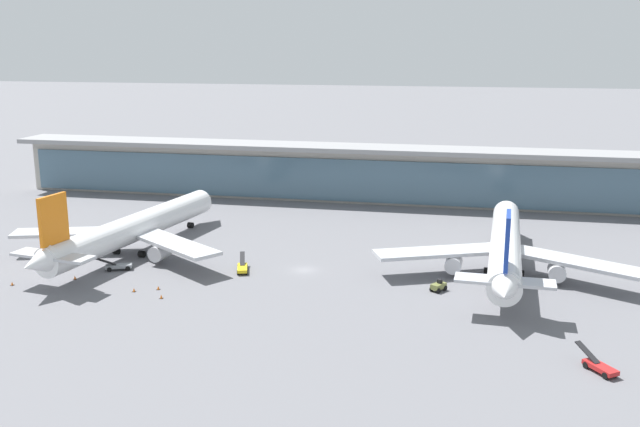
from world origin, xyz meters
The scene contains 13 objects.
ground_plane centered at (0.00, 0.00, 0.00)m, with size 1200.00×1200.00×0.00m, color slate.
airliner_left_stand centered at (-36.34, 3.28, 5.19)m, with size 47.09×61.82×16.49m.
airliner_centre_stand centered at (36.75, 5.85, 5.19)m, with size 47.61×61.93×16.49m.
service_truck_near_nose_yellow centered at (-11.09, -3.31, 0.81)m, with size 3.33×6.90×2.70m.
service_truck_under_wing_red centered at (47.28, -33.68, 0.81)m, with size 5.07×6.31×2.70m.
service_truck_mid_apron_olive centered at (25.34, -6.55, 0.87)m, with size 3.00×3.33×2.05m.
service_truck_by_tail_grey centered at (-34.37, -7.32, 0.81)m, with size 6.79×3.92×2.70m.
terminal_building centered at (0.00, 61.70, 7.87)m, with size 192.25×12.80×15.20m.
safety_cone_alpha centered at (-48.42, -19.25, 0.32)m, with size 0.62×0.62×0.70m.
safety_cone_bravo centered at (-22.23, -15.99, 0.32)m, with size 0.62×0.62×0.70m.
safety_cone_charlie centered at (-19.88, -19.98, 0.32)m, with size 0.62×0.62×0.70m.
safety_cone_delta centered at (-25.86, -17.86, 0.32)m, with size 0.62×0.62×0.70m.
safety_cone_echo centered at (-39.37, -13.92, 0.32)m, with size 0.62×0.62×0.70m.
Camera 1 is at (29.51, -124.47, 41.56)m, focal length 39.96 mm.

